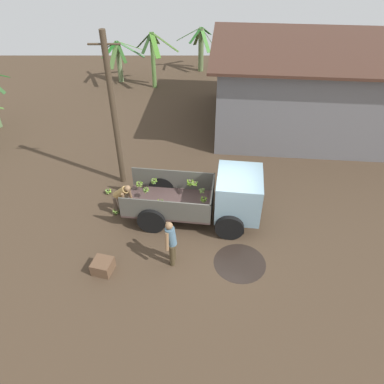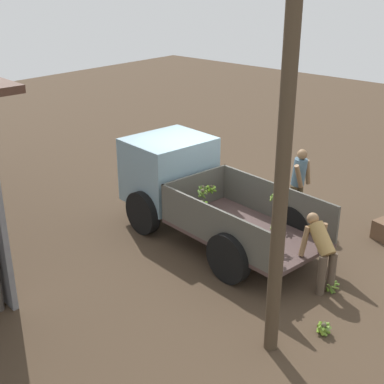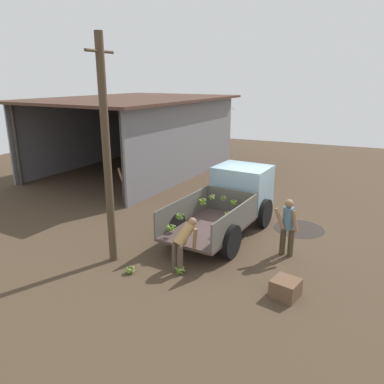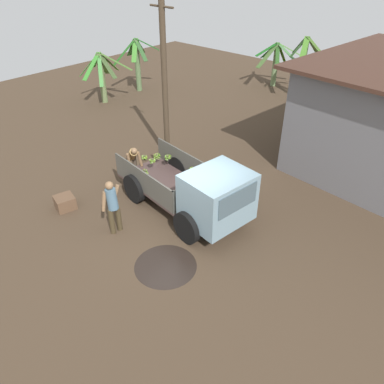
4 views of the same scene
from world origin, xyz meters
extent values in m
plane|color=#453525|center=(0.00, 0.00, 0.00)|extent=(36.00, 36.00, 0.00)
cylinder|color=black|center=(0.64, -1.54, 0.00)|extent=(1.64, 1.64, 0.01)
cube|color=#4C3835|center=(-1.65, 0.76, 0.52)|extent=(3.23, 2.15, 0.08)
cube|color=#525048|center=(-1.54, 1.62, 0.94)|extent=(3.02, 0.43, 0.76)
cube|color=#525048|center=(-1.76, -0.10, 0.94)|extent=(3.02, 0.43, 0.76)
cube|color=#525048|center=(-0.17, 0.57, 0.94)|extent=(0.27, 1.78, 0.76)
cube|color=#7C9BAA|center=(0.71, 0.46, 1.19)|extent=(1.69, 1.93, 1.43)
cube|color=#4C606B|center=(1.45, 0.37, 1.48)|extent=(0.20, 1.40, 0.63)
cylinder|color=black|center=(0.61, 1.41, 0.48)|extent=(0.97, 0.34, 0.95)
cylinder|color=black|center=(0.37, -0.43, 0.48)|extent=(0.97, 0.34, 0.95)
cylinder|color=black|center=(-1.98, 1.74, 0.48)|extent=(0.97, 0.34, 0.95)
cylinder|color=black|center=(-2.22, -0.11, 0.48)|extent=(0.97, 0.34, 0.95)
sphere|color=brown|center=(-2.23, 1.44, 1.05)|extent=(0.08, 0.08, 0.08)
cylinder|color=#497819|center=(-2.27, 1.49, 0.99)|extent=(0.16, 0.15, 0.15)
cylinder|color=olive|center=(-2.29, 1.46, 0.99)|extent=(0.09, 0.18, 0.15)
cylinder|color=olive|center=(-2.27, 1.41, 0.98)|extent=(0.12, 0.16, 0.17)
cylinder|color=#729F44|center=(-2.24, 1.39, 0.98)|extent=(0.17, 0.07, 0.16)
cylinder|color=#4B7B1C|center=(-2.18, 1.39, 1.01)|extent=(0.17, 0.16, 0.11)
cylinder|color=olive|center=(-2.16, 1.44, 0.99)|extent=(0.06, 0.18, 0.14)
cylinder|color=olive|center=(-2.19, 1.48, 0.98)|extent=(0.15, 0.14, 0.16)
cylinder|color=#5A8322|center=(-2.22, 1.52, 1.00)|extent=(0.19, 0.06, 0.12)
sphere|color=#4B4431|center=(-1.89, 0.11, 1.18)|extent=(0.08, 0.08, 0.08)
cylinder|color=olive|center=(-1.82, 0.12, 1.12)|extent=(0.06, 0.18, 0.14)
cylinder|color=#4D7426|center=(-1.88, 0.17, 1.10)|extent=(0.16, 0.08, 0.17)
cylinder|color=olive|center=(-1.93, 0.15, 1.10)|extent=(0.13, 0.14, 0.17)
cylinder|color=olive|center=(-1.96, 0.10, 1.12)|extent=(0.06, 0.19, 0.13)
cylinder|color=#568128|center=(-1.91, 0.05, 1.11)|extent=(0.17, 0.09, 0.16)
cylinder|color=#7DAB29|center=(-1.83, 0.06, 1.13)|extent=(0.16, 0.16, 0.11)
sphere|color=brown|center=(-0.51, 0.72, 1.16)|extent=(0.07, 0.07, 0.07)
cylinder|color=olive|center=(-0.49, 0.78, 1.12)|extent=(0.16, 0.08, 0.11)
cylinder|color=#4F7718|center=(-0.54, 0.76, 1.10)|extent=(0.12, 0.10, 0.14)
cylinder|color=olive|center=(-0.56, 0.72, 1.10)|extent=(0.04, 0.13, 0.14)
cylinder|color=olive|center=(-0.56, 0.68, 1.12)|extent=(0.12, 0.14, 0.11)
cylinder|color=#83A949|center=(-0.50, 0.67, 1.10)|extent=(0.14, 0.06, 0.13)
cylinder|color=#5B8034|center=(-0.48, 0.69, 1.10)|extent=(0.09, 0.12, 0.15)
cylinder|color=olive|center=(-0.46, 0.74, 1.11)|extent=(0.08, 0.15, 0.12)
sphere|color=brown|center=(-0.93, 1.27, 1.12)|extent=(0.08, 0.08, 0.08)
cylinder|color=olive|center=(-0.97, 1.22, 1.04)|extent=(0.17, 0.15, 0.19)
cylinder|color=#6DAE26|center=(-0.92, 1.19, 1.05)|extent=(0.20, 0.08, 0.17)
cylinder|color=olive|center=(-0.87, 1.24, 1.05)|extent=(0.12, 0.19, 0.18)
cylinder|color=#75AB22|center=(-0.85, 1.31, 1.07)|extent=(0.15, 0.21, 0.13)
cylinder|color=#567A19|center=(-0.91, 1.34, 1.05)|extent=(0.20, 0.09, 0.17)
cylinder|color=#8BAE47|center=(-0.98, 1.31, 1.04)|extent=(0.14, 0.16, 0.19)
cylinder|color=#5A7C1D|center=(-1.01, 1.26, 1.06)|extent=(0.06, 0.20, 0.16)
sphere|color=brown|center=(-2.76, 1.45, 0.89)|extent=(0.08, 0.08, 0.08)
cylinder|color=#59882A|center=(-2.80, 1.51, 0.83)|extent=(0.18, 0.13, 0.14)
cylinder|color=olive|center=(-2.84, 1.47, 0.85)|extent=(0.10, 0.20, 0.12)
cylinder|color=#85AB3D|center=(-2.83, 1.42, 0.83)|extent=(0.11, 0.19, 0.15)
cylinder|color=#597923|center=(-2.78, 1.37, 0.84)|extent=(0.19, 0.08, 0.14)
cylinder|color=olive|center=(-2.74, 1.40, 0.81)|extent=(0.15, 0.10, 0.19)
cylinder|color=olive|center=(-2.70, 1.42, 0.83)|extent=(0.10, 0.19, 0.15)
cylinder|color=#5C8B26|center=(-2.71, 1.47, 0.81)|extent=(0.10, 0.16, 0.18)
cylinder|color=#69A325|center=(-2.73, 1.52, 0.84)|extent=(0.19, 0.11, 0.14)
sphere|color=brown|center=(-0.75, 1.02, 1.24)|extent=(0.08, 0.08, 0.08)
cylinder|color=olive|center=(-0.75, 0.97, 1.18)|extent=(0.15, 0.05, 0.15)
cylinder|color=#619226|center=(-0.71, 1.01, 1.17)|extent=(0.07, 0.14, 0.15)
cylinder|color=#54752E|center=(-0.72, 1.08, 1.20)|extent=(0.17, 0.12, 0.11)
cylinder|color=#55732A|center=(-0.78, 1.06, 1.17)|extent=(0.13, 0.12, 0.16)
cylinder|color=olive|center=(-0.81, 0.99, 1.19)|extent=(0.11, 0.17, 0.12)
sphere|color=brown|center=(-2.48, 0.96, 1.02)|extent=(0.07, 0.07, 0.07)
cylinder|color=olive|center=(-2.50, 1.02, 0.97)|extent=(0.17, 0.11, 0.13)
cylinder|color=olive|center=(-2.53, 0.97, 0.96)|extent=(0.07, 0.16, 0.15)
cylinder|color=olive|center=(-2.51, 0.93, 0.95)|extent=(0.13, 0.13, 0.16)
cylinder|color=#729A45|center=(-2.47, 0.90, 0.97)|extent=(0.17, 0.07, 0.13)
cylinder|color=#59801E|center=(-2.42, 0.92, 0.97)|extent=(0.13, 0.17, 0.12)
cylinder|color=olive|center=(-2.41, 0.97, 0.98)|extent=(0.08, 0.18, 0.10)
cylinder|color=#85AC42|center=(-2.46, 1.02, 0.96)|extent=(0.17, 0.09, 0.14)
sphere|color=#443D2C|center=(-0.46, 0.39, 1.06)|extent=(0.08, 0.08, 0.08)
cylinder|color=#6CA126|center=(-0.53, 0.40, 1.01)|extent=(0.09, 0.17, 0.13)
cylinder|color=olive|center=(-0.51, 0.36, 0.99)|extent=(0.11, 0.16, 0.15)
cylinder|color=olive|center=(-0.48, 0.33, 0.99)|extent=(0.16, 0.09, 0.15)
cylinder|color=#83B232|center=(-0.42, 0.34, 1.00)|extent=(0.15, 0.14, 0.14)
cylinder|color=#83A93F|center=(-0.42, 0.39, 0.99)|extent=(0.07, 0.15, 0.16)
cylinder|color=#6D9E20|center=(-0.42, 0.44, 1.02)|extent=(0.16, 0.15, 0.11)
cylinder|color=#49741A|center=(-0.47, 0.44, 0.99)|extent=(0.16, 0.07, 0.15)
cube|color=slate|center=(10.11, 7.18, 1.85)|extent=(0.70, 6.58, 3.69)
cube|color=slate|center=(5.59, 10.86, 1.85)|extent=(9.74, 0.99, 3.69)
cube|color=slate|center=(5.00, 4.38, 1.85)|extent=(9.74, 0.99, 3.69)
cube|color=#44291F|center=(5.29, 7.62, 3.75)|extent=(11.20, 8.34, 0.12)
cylinder|color=#3F3833|center=(0.91, 11.09, 1.85)|extent=(0.16, 0.16, 3.69)
cylinder|color=#3F3833|center=(0.35, 5.01, 1.85)|extent=(0.16, 0.16, 3.69)
cylinder|color=#443626|center=(-3.63, 2.79, 2.91)|extent=(0.21, 0.21, 5.81)
cylinder|color=#443626|center=(-3.63, 2.79, 5.36)|extent=(1.04, 0.07, 0.07)
cylinder|color=#4A6638|center=(12.71, 5.76, 1.66)|extent=(0.25, 0.25, 3.32)
cube|color=#356A2D|center=(13.27, 5.67, 2.82)|extent=(1.16, 0.36, 1.11)
cube|color=#487234|center=(12.87, 6.21, 2.92)|extent=(0.60, 1.02, 0.92)
cube|color=#406E39|center=(12.22, 6.20, 2.97)|extent=(1.13, 1.03, 0.82)
cube|color=#285424|center=(12.14, 5.47, 2.99)|extent=(1.25, 0.77, 0.78)
cube|color=#386E39|center=(12.90, 5.22, 3.06)|extent=(0.60, 1.16, 0.64)
cylinder|color=#423521|center=(-1.46, -1.60, 0.40)|extent=(0.17, 0.17, 0.81)
cylinder|color=#423521|center=(-1.44, -1.37, 0.40)|extent=(0.17, 0.17, 0.81)
cylinder|color=slate|center=(-1.48, -1.48, 1.12)|extent=(0.38, 0.33, 0.66)
sphere|color=#8C6746|center=(-1.52, -1.48, 1.55)|extent=(0.23, 0.23, 0.23)
cylinder|color=#8C6746|center=(-1.59, -1.67, 1.09)|extent=(0.13, 0.23, 0.60)
cylinder|color=#8C6746|center=(-1.60, -1.26, 1.11)|extent=(0.14, 0.33, 0.59)
cylinder|color=brown|center=(-3.48, 1.00, 0.38)|extent=(0.20, 0.20, 0.76)
cylinder|color=brown|center=(-3.56, 0.80, 0.38)|extent=(0.20, 0.20, 0.76)
cylinder|color=#A27D45|center=(-3.32, 0.81, 0.96)|extent=(0.69, 0.51, 0.61)
sphere|color=#8C6746|center=(-3.04, 0.69, 1.23)|extent=(0.22, 0.22, 0.22)
cylinder|color=#8C6746|center=(-3.03, 0.89, 0.85)|extent=(0.17, 0.22, 0.57)
cylinder|color=#8C6746|center=(-3.20, 0.55, 0.85)|extent=(0.15, 0.18, 0.57)
cylinder|color=#49382D|center=(1.30, 5.46, 0.37)|extent=(0.19, 0.19, 0.74)
cylinder|color=#49382D|center=(1.22, 5.65, 0.37)|extent=(0.19, 0.19, 0.74)
cylinder|color=gray|center=(1.23, 5.54, 1.03)|extent=(0.40, 0.37, 0.60)
sphere|color=tan|center=(1.20, 5.53, 1.42)|extent=(0.21, 0.21, 0.21)
cylinder|color=tan|center=(1.25, 5.35, 1.00)|extent=(0.15, 0.18, 0.55)
cylinder|color=tan|center=(1.08, 5.68, 1.00)|extent=(0.18, 0.26, 0.55)
sphere|color=brown|center=(-4.08, 1.97, 0.16)|extent=(0.09, 0.09, 0.09)
cylinder|color=#52732A|center=(-4.02, 1.94, 0.10)|extent=(0.13, 0.17, 0.16)
cylinder|color=#78AF2A|center=(-4.01, 1.99, 0.10)|extent=(0.10, 0.19, 0.15)
cylinder|color=olive|center=(-4.06, 2.03, 0.09)|extent=(0.18, 0.10, 0.16)
cylinder|color=olive|center=(-4.09, 2.02, 0.09)|extent=(0.16, 0.10, 0.17)
cylinder|color=#5A8125|center=(-4.13, 1.99, 0.10)|extent=(0.11, 0.18, 0.16)
cylinder|color=olive|center=(-4.14, 1.94, 0.11)|extent=(0.12, 0.19, 0.13)
cylinder|color=#81A948|center=(-4.11, 1.91, 0.11)|extent=(0.18, 0.14, 0.14)
cylinder|color=olive|center=(-4.04, 1.90, 0.12)|extent=(0.19, 0.13, 0.11)
sphere|color=#423C2B|center=(-3.59, 0.79, 0.18)|extent=(0.08, 0.08, 0.08)
cylinder|color=#80A739|center=(-3.53, 0.78, 0.10)|extent=(0.08, 0.17, 0.18)
cylinder|color=#5B8622|center=(-3.53, 0.84, 0.12)|extent=(0.15, 0.17, 0.15)
cylinder|color=#598827|center=(-3.59, 0.85, 0.09)|extent=(0.15, 0.05, 0.19)
cylinder|color=#56722B|center=(-3.62, 0.85, 0.10)|extent=(0.16, 0.11, 0.18)
cylinder|color=olive|center=(-3.67, 0.82, 0.13)|extent=(0.10, 0.20, 0.13)
cylinder|color=#5B7528|center=(-3.64, 0.77, 0.10)|extent=(0.10, 0.16, 0.19)
cylinder|color=#75A63B|center=(-3.62, 0.72, 0.12)|extent=(0.20, 0.10, 0.14)
cylinder|color=olive|center=(-3.56, 0.73, 0.12)|extent=(0.19, 0.12, 0.14)
cube|color=brown|center=(-3.56, -1.84, 0.21)|extent=(0.70, 0.70, 0.42)
camera|label=1|loc=(-0.86, -9.34, 9.00)|focal=35.00mm
camera|label=2|loc=(-7.11, 8.53, 5.33)|focal=50.00mm
camera|label=3|loc=(-11.25, -2.89, 4.78)|focal=35.00mm
camera|label=4|loc=(5.87, -6.32, 7.03)|focal=35.00mm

